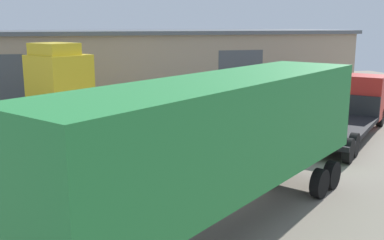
% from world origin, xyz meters
% --- Properties ---
extents(ground_plane, '(60.00, 60.00, 0.00)m').
position_xyz_m(ground_plane, '(0.00, 0.00, 0.00)').
color(ground_plane, gray).
extents(warehouse_building, '(32.58, 9.56, 4.87)m').
position_xyz_m(warehouse_building, '(0.00, 18.52, 2.44)').
color(warehouse_building, tan).
rests_on(warehouse_building, ground_plane).
extents(tractor_unit_yellow, '(6.80, 5.74, 4.41)m').
position_xyz_m(tractor_unit_yellow, '(-5.11, 8.84, 2.08)').
color(tractor_unit_yellow, yellow).
rests_on(tractor_unit_yellow, ground_plane).
extents(container_trailer_green, '(10.57, 8.53, 4.02)m').
position_xyz_m(container_trailer_green, '(-0.91, -3.79, 2.57)').
color(container_trailer_green, '#28843D').
rests_on(container_trailer_green, ground_plane).
extents(flatbed_truck_red, '(8.01, 7.54, 2.70)m').
position_xyz_m(flatbed_truck_red, '(9.33, 4.84, 1.28)').
color(flatbed_truck_red, red).
rests_on(flatbed_truck_red, ground_plane).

